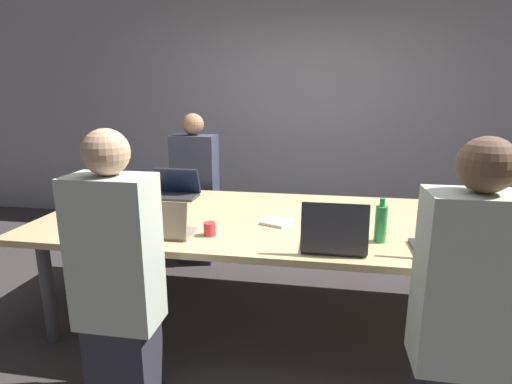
{
  "coord_description": "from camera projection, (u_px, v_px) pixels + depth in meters",
  "views": [
    {
      "loc": [
        0.27,
        -2.55,
        1.57
      ],
      "look_at": [
        -0.18,
        0.1,
        0.9
      ],
      "focal_mm": 28.0,
      "sensor_mm": 36.0,
      "label": 1
    }
  ],
  "objects": [
    {
      "name": "bottle_near_right",
      "position": [
        490.0,
        225.0,
        2.18
      ],
      "size": [
        0.07,
        0.07,
        0.27
      ],
      "color": "#ADD1E0",
      "rests_on": "conference_table"
    },
    {
      "name": "notebook",
      "position": [
        277.0,
        222.0,
        2.57
      ],
      "size": [
        0.21,
        0.21,
        0.02
      ],
      "rotation": [
        0.0,
        0.0,
        -0.38
      ],
      "color": "silver",
      "rests_on": "conference_table"
    },
    {
      "name": "ground_plane",
      "position": [
        279.0,
        318.0,
        2.86
      ],
      "size": [
        24.0,
        24.0,
        0.0
      ],
      "primitive_type": "plane",
      "color": "#383333"
    },
    {
      "name": "cup_near_left",
      "position": [
        210.0,
        229.0,
        2.35
      ],
      "size": [
        0.07,
        0.07,
        0.08
      ],
      "color": "red",
      "rests_on": "conference_table"
    },
    {
      "name": "conference_table",
      "position": [
        280.0,
        226.0,
        2.7
      ],
      "size": [
        3.21,
        1.36,
        0.75
      ],
      "color": "#D6B77F",
      "rests_on": "ground_plane"
    },
    {
      "name": "bottle_near_midright",
      "position": [
        381.0,
        223.0,
        2.24
      ],
      "size": [
        0.07,
        0.07,
        0.25
      ],
      "color": "green",
      "rests_on": "conference_table"
    },
    {
      "name": "laptop_far_left",
      "position": [
        176.0,
        189.0,
        3.23
      ],
      "size": [
        0.36,
        0.23,
        0.23
      ],
      "color": "#333338",
      "rests_on": "conference_table"
    },
    {
      "name": "laptop_near_right",
      "position": [
        446.0,
        241.0,
        2.06
      ],
      "size": [
        0.31,
        0.26,
        0.27
      ],
      "rotation": [
        0.0,
        0.0,
        3.14
      ],
      "color": "#333338",
      "rests_on": "conference_table"
    },
    {
      "name": "laptop_near_left",
      "position": [
        162.0,
        226.0,
        2.32
      ],
      "size": [
        0.34,
        0.22,
        0.22
      ],
      "rotation": [
        0.0,
        0.0,
        3.14
      ],
      "color": "gray",
      "rests_on": "conference_table"
    },
    {
      "name": "laptop_near_midright",
      "position": [
        334.0,
        237.0,
        2.11
      ],
      "size": [
        0.34,
        0.27,
        0.28
      ],
      "rotation": [
        0.0,
        0.0,
        3.14
      ],
      "color": "#333338",
      "rests_on": "conference_table"
    },
    {
      "name": "person_far_left",
      "position": [
        196.0,
        192.0,
        3.72
      ],
      "size": [
        0.4,
        0.24,
        1.4
      ],
      "color": "#2D2D38",
      "rests_on": "ground_plane"
    },
    {
      "name": "person_near_right",
      "position": [
        466.0,
        314.0,
        1.64
      ],
      "size": [
        0.4,
        0.24,
        1.42
      ],
      "rotation": [
        0.0,
        0.0,
        3.14
      ],
      "color": "#2D2D38",
      "rests_on": "ground_plane"
    },
    {
      "name": "stapler",
      "position": [
        321.0,
        228.0,
        2.42
      ],
      "size": [
        0.1,
        0.15,
        0.05
      ],
      "rotation": [
        0.0,
        0.0,
        0.45
      ],
      "color": "black",
      "rests_on": "conference_table"
    },
    {
      "name": "curtain_wall",
      "position": [
        302.0,
        108.0,
        4.7
      ],
      "size": [
        12.0,
        0.06,
        2.8
      ],
      "color": "#9999A3",
      "rests_on": "ground_plane"
    },
    {
      "name": "person_near_left",
      "position": [
        117.0,
        278.0,
        1.95
      ],
      "size": [
        0.4,
        0.24,
        1.42
      ],
      "rotation": [
        0.0,
        0.0,
        3.14
      ],
      "color": "#2D2D38",
      "rests_on": "ground_plane"
    }
  ]
}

